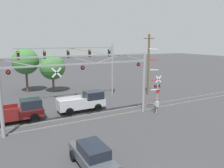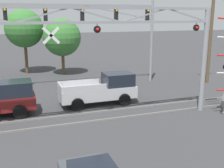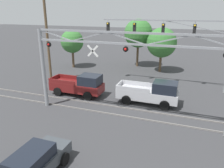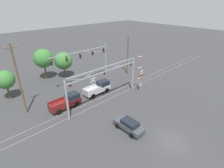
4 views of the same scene
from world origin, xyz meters
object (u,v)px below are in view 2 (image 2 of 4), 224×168
traffic_signal_span (112,23)px  pickup_truck_lead (102,89)px  utility_pole_right (211,33)px  background_tree_beyond_span (62,37)px  background_tree_far_right_verge (24,29)px  crossing_gantry (97,50)px

traffic_signal_span → pickup_truck_lead: bearing=-115.8°
traffic_signal_span → utility_pole_right: bearing=-16.1°
utility_pole_right → traffic_signal_span: bearing=163.9°
pickup_truck_lead → background_tree_beyond_span: 11.35m
traffic_signal_span → pickup_truck_lead: size_ratio=2.47×
pickup_truck_lead → background_tree_far_right_verge: 14.08m
pickup_truck_lead → background_tree_beyond_span: size_ratio=0.91×
crossing_gantry → utility_pole_right: utility_pole_right is taller
pickup_truck_lead → background_tree_far_right_verge: background_tree_far_right_verge is taller
background_tree_far_right_verge → pickup_truck_lead: bearing=-71.1°
traffic_signal_span → background_tree_beyond_span: (-3.35, 5.72, -1.54)m
traffic_signal_span → pickup_truck_lead: traffic_signal_span is taller
traffic_signal_span → background_tree_beyond_span: traffic_signal_span is taller
traffic_signal_span → utility_pole_right: utility_pole_right is taller
crossing_gantry → utility_pole_right: size_ratio=1.64×
traffic_signal_span → pickup_truck_lead: (-2.53, -5.24, -4.37)m
crossing_gantry → pickup_truck_lead: bearing=68.5°
crossing_gantry → utility_pole_right: (12.40, 6.28, 0.27)m
background_tree_beyond_span → background_tree_far_right_verge: 4.14m
crossing_gantry → background_tree_beyond_span: size_ratio=2.47×
pickup_truck_lead → background_tree_far_right_verge: bearing=108.9°
traffic_signal_span → background_tree_far_right_verge: bearing=132.3°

